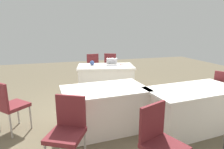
{
  "coord_description": "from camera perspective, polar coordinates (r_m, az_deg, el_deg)",
  "views": [
    {
      "loc": [
        0.9,
        3.57,
        1.82
      ],
      "look_at": [
        -0.19,
        -0.06,
        0.9
      ],
      "focal_mm": 30.47,
      "sensor_mm": 36.0,
      "label": 1
    }
  ],
  "objects": [
    {
      "name": "chair_by_pillar",
      "position": [
        3.79,
        -28.63,
        -7.6
      ],
      "size": [
        0.62,
        0.62,
        0.96
      ],
      "rotation": [
        0.0,
        0.0,
        2.31
      ],
      "color": "#9E9993",
      "rests_on": "ground"
    },
    {
      "name": "table_back_left",
      "position": [
        3.82,
        22.8,
        -9.43
      ],
      "size": [
        1.75,
        0.97,
        0.78
      ],
      "rotation": [
        0.0,
        0.0,
        0.08
      ],
      "color": "silver",
      "rests_on": "ground"
    },
    {
      "name": "scissors_red",
      "position": [
        5.63,
        3.02,
        2.99
      ],
      "size": [
        0.14,
        0.16,
        0.01
      ],
      "primitive_type": "cube",
      "rotation": [
        0.0,
        0.0,
        2.25
      ],
      "color": "red",
      "rests_on": "table_foreground"
    },
    {
      "name": "chair_back_row",
      "position": [
        2.45,
        14.16,
        -18.3
      ],
      "size": [
        0.57,
        0.57,
        0.94
      ],
      "rotation": [
        0.0,
        0.0,
        0.36
      ],
      "color": "#9E9993",
      "rests_on": "ground"
    },
    {
      "name": "chair_tucked_left",
      "position": [
        6.86,
        -6.07,
        2.9
      ],
      "size": [
        0.48,
        0.48,
        0.96
      ],
      "rotation": [
        0.0,
        0.0,
        3.23
      ],
      "color": "#9E9993",
      "rests_on": "ground"
    },
    {
      "name": "ground_plane",
      "position": [
        4.1,
        -2.37,
        -12.7
      ],
      "size": [
        14.4,
        14.4,
        0.0
      ],
      "primitive_type": "plane",
      "color": "brown"
    },
    {
      "name": "yarn_ball",
      "position": [
        5.59,
        -5.98,
        3.5
      ],
      "size": [
        0.13,
        0.13,
        0.13
      ],
      "primitive_type": "sphere",
      "color": "#3F5999",
      "rests_on": "table_foreground"
    },
    {
      "name": "table_mid_left",
      "position": [
        3.55,
        -2.18,
        -10.07
      ],
      "size": [
        1.55,
        0.99,
        0.78
      ],
      "rotation": [
        0.0,
        0.0,
        0.05
      ],
      "color": "silver",
      "rests_on": "ground"
    },
    {
      "name": "table_foreground",
      "position": [
        5.58,
        -1.88,
        -1.21
      ],
      "size": [
        1.74,
        1.2,
        0.78
      ],
      "rotation": [
        0.0,
        0.0,
        -0.2
      ],
      "color": "silver",
      "rests_on": "ground"
    },
    {
      "name": "chair_tucked_right",
      "position": [
        2.68,
        -13.18,
        -15.2
      ],
      "size": [
        0.6,
        0.6,
        0.95
      ],
      "rotation": [
        0.0,
        0.0,
        -0.49
      ],
      "color": "#9E9993",
      "rests_on": "ground"
    },
    {
      "name": "chair_aisle",
      "position": [
        6.91,
        -0.4,
        3.1
      ],
      "size": [
        0.58,
        0.58,
        0.96
      ],
      "rotation": [
        0.0,
        0.0,
        2.71
      ],
      "color": "#9E9993",
      "rests_on": "ground"
    },
    {
      "name": "laptop_silver",
      "position": [
        5.49,
        0.11,
        3.1
      ],
      "size": [
        0.35,
        0.33,
        0.21
      ],
      "rotation": [
        0.0,
        0.0,
        -0.12
      ],
      "color": "silver",
      "rests_on": "table_foreground"
    }
  ]
}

